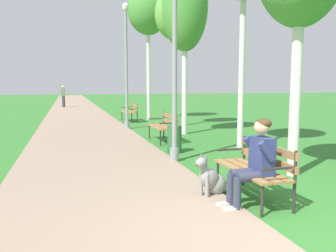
% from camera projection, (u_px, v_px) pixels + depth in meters
% --- Properties ---
extents(ground_plane, '(120.00, 120.00, 0.00)m').
position_uv_depth(ground_plane, '(293.00, 237.00, 3.89)').
color(ground_plane, '#33752D').
extents(paved_path, '(3.39, 60.00, 0.04)m').
position_uv_depth(paved_path, '(75.00, 107.00, 26.27)').
color(paved_path, gray).
rests_on(paved_path, ground).
extents(park_bench_near, '(0.55, 1.50, 0.85)m').
position_uv_depth(park_bench_near, '(256.00, 165.00, 5.17)').
color(park_bench_near, olive).
rests_on(park_bench_near, ground).
extents(park_bench_mid, '(0.55, 1.50, 0.85)m').
position_uv_depth(park_bench_mid, '(164.00, 125.00, 10.43)').
color(park_bench_mid, olive).
rests_on(park_bench_mid, ground).
extents(park_bench_far, '(0.55, 1.50, 0.85)m').
position_uv_depth(park_bench_far, '(130.00, 111.00, 16.09)').
color(park_bench_far, olive).
rests_on(park_bench_far, ground).
extents(person_seated_on_near_bench, '(0.74, 0.49, 1.25)m').
position_uv_depth(person_seated_on_near_bench, '(255.00, 160.00, 4.78)').
color(person_seated_on_near_bench, '#33384C').
rests_on(person_seated_on_near_bench, ground).
extents(dog_grey, '(0.78, 0.48, 0.71)m').
position_uv_depth(dog_grey, '(212.00, 180.00, 5.31)').
color(dog_grey, gray).
rests_on(dog_grey, ground).
extents(lamp_post_near, '(0.24, 0.24, 4.68)m').
position_uv_depth(lamp_post_near, '(175.00, 52.00, 7.49)').
color(lamp_post_near, gray).
rests_on(lamp_post_near, ground).
extents(lamp_post_mid, '(0.24, 0.24, 4.75)m').
position_uv_depth(lamp_post_mid, '(126.00, 65.00, 13.16)').
color(lamp_post_mid, gray).
rests_on(lamp_post_mid, ground).
extents(birch_tree_fourth, '(1.54, 1.50, 5.84)m').
position_uv_depth(birch_tree_fourth, '(185.00, 7.00, 11.54)').
color(birch_tree_fourth, silver).
rests_on(birch_tree_fourth, ground).
extents(birch_tree_fifth, '(1.60, 1.41, 5.51)m').
position_uv_depth(birch_tree_fifth, '(175.00, 15.00, 13.70)').
color(birch_tree_fifth, silver).
rests_on(birch_tree_fifth, ground).
extents(birch_tree_sixth, '(1.94, 1.82, 6.37)m').
position_uv_depth(birch_tree_sixth, '(148.00, 11.00, 16.38)').
color(birch_tree_sixth, silver).
rests_on(birch_tree_sixth, ground).
extents(litter_bin, '(0.36, 0.36, 0.70)m').
position_uv_depth(litter_bin, '(174.00, 139.00, 8.71)').
color(litter_bin, '#2D6638').
rests_on(litter_bin, ground).
extents(pedestrian_distant, '(0.32, 0.22, 1.65)m').
position_uv_depth(pedestrian_distant, '(63.00, 96.00, 25.80)').
color(pedestrian_distant, '#383842').
rests_on(pedestrian_distant, ground).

